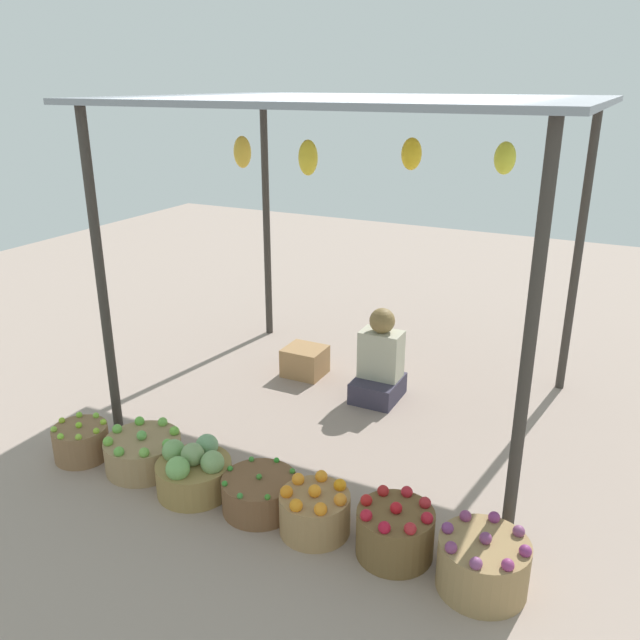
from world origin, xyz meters
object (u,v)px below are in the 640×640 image
Objects in this scene: basket_green_apples at (143,452)px; basket_oranges at (315,511)px; vendor_person at (380,364)px; basket_red_apples at (395,532)px; basket_limes at (81,442)px; basket_purple_onions at (483,564)px; wooden_crate_near_vendor at (305,361)px; basket_cabbages at (194,472)px; basket_green_chilies at (260,493)px.

basket_oranges reaches higher than basket_green_apples.
vendor_person reaches higher than basket_red_apples.
basket_purple_onions reaches higher than basket_limes.
basket_purple_onions is at bearing -43.04° from wooden_crate_near_vendor.
basket_cabbages is at bearing 179.29° from basket_purple_onions.
wooden_crate_near_vendor is (-0.67, 1.87, 0.02)m from basket_green_chilies.
basket_green_chilies is at bearing 3.68° from basket_cabbages.
vendor_person is 2.22× the size of wooden_crate_near_vendor.
basket_oranges is at bearing 0.53° from basket_limes.
basket_green_chilies is 1.08× the size of basket_red_apples.
basket_cabbages reaches higher than basket_purple_onions.
basket_cabbages is at bearing -179.26° from basket_red_apples.
basket_cabbages is at bearing 179.61° from basket_oranges.
basket_purple_onions is (1.86, -0.02, 0.00)m from basket_cabbages.
basket_purple_onions is at bearing 0.00° from basket_limes.
basket_limes is at bearing -179.47° from basket_oranges.
vendor_person reaches higher than basket_green_apples.
basket_green_apples is at bearing 177.75° from basket_purple_onions.
basket_oranges is (0.40, -0.04, 0.02)m from basket_green_chilies.
vendor_person is 1.65× the size of basket_purple_onions.
basket_oranges is at bearing 179.01° from basket_purple_onions.
basket_purple_onions is at bearing -4.65° from basket_red_apples.
basket_green_chilies is at bearing -70.28° from wooden_crate_near_vendor.
basket_red_apples is at bearing -0.83° from basket_green_chilies.
basket_red_apples is (0.79, -1.76, -0.15)m from vendor_person.
basket_cabbages reaches higher than basket_limes.
wooden_crate_near_vendor is at bearing 95.89° from basket_cabbages.
basket_green_chilies is at bearing 179.17° from basket_red_apples.
vendor_person is 2.22m from basket_purple_onions.
basket_green_apples reaches higher than basket_green_chilies.
vendor_person reaches higher than basket_oranges.
basket_red_apples is at bearing -50.35° from wooden_crate_near_vendor.
basket_limes reaches higher than wooden_crate_near_vendor.
basket_red_apples is at bearing 2.76° from basket_oranges.
basket_limes is 2.82m from basket_purple_onions.
basket_green_chilies is 0.99× the size of basket_purple_onions.
basket_limes is 0.81× the size of basket_green_chilies.
basket_purple_onions is (0.50, -0.04, 0.00)m from basket_red_apples.
basket_cabbages is (-0.57, -1.78, -0.15)m from vendor_person.
vendor_person is 2.06× the size of basket_limes.
basket_oranges is 0.49m from basket_red_apples.
basket_cabbages is 1.36m from basket_red_apples.
basket_red_apples is at bearing 175.35° from basket_purple_onions.
vendor_person is 1.82m from basket_oranges.
basket_oranges is at bearing -60.67° from wooden_crate_near_vendor.
wooden_crate_near_vendor is at bearing 136.96° from basket_purple_onions.
basket_oranges is 0.96× the size of basket_red_apples.
basket_purple_onions is at bearing -2.25° from basket_green_apples.
basket_limes is at bearing -180.00° from basket_purple_onions.
wooden_crate_near_vendor is (0.76, 1.92, 0.01)m from basket_limes.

